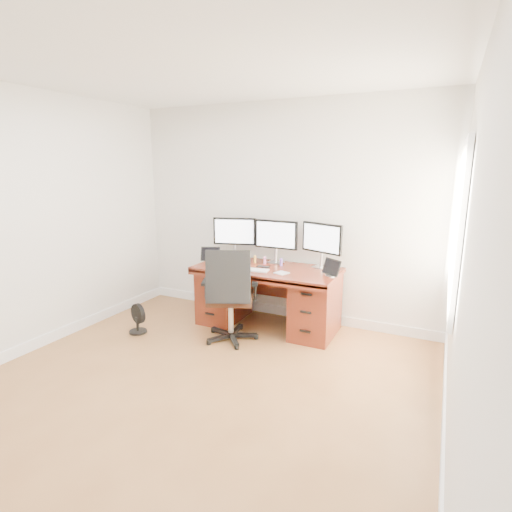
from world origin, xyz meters
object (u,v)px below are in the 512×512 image
at_px(floor_fan, 137,319).
at_px(keyboard, 255,270).
at_px(office_chair, 230,311).
at_px(desk, 268,295).
at_px(monitor_center, 276,236).

bearing_deg(floor_fan, keyboard, 44.54).
distance_m(office_chair, floor_fan, 1.15).
xyz_separation_m(office_chair, floor_fan, (-1.10, -0.28, -0.18)).
relative_size(desk, keyboard, 5.61).
height_order(floor_fan, keyboard, keyboard).
xyz_separation_m(desk, monitor_center, (-0.00, 0.24, 0.68)).
relative_size(desk, office_chair, 1.58).
bearing_deg(desk, office_chair, -109.45).
relative_size(floor_fan, monitor_center, 0.64).
height_order(office_chair, monitor_center, monitor_center).
distance_m(office_chair, keyboard, 0.55).
relative_size(floor_fan, keyboard, 1.16).
distance_m(desk, monitor_center, 0.72).
bearing_deg(office_chair, floor_fan, 170.97).
relative_size(monitor_center, keyboard, 1.82).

